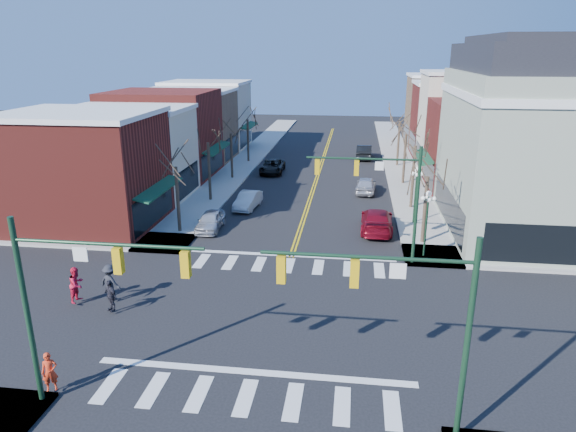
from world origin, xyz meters
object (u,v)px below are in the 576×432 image
(pedestrian_red_a, at_px, (50,372))
(pedestrian_dark_a, at_px, (111,295))
(car_right_mid, at_px, (366,185))
(pedestrian_dark_b, at_px, (110,282))
(pedestrian_red_b, at_px, (77,284))
(car_left_near, at_px, (210,221))
(lamppost_corner, at_px, (427,213))
(car_left_mid, at_px, (248,200))
(car_left_far, at_px, (273,167))
(car_right_near, at_px, (377,220))
(car_right_far, at_px, (364,152))
(victorian_corner, at_px, (547,139))
(lamppost_midblock, at_px, (416,186))

(pedestrian_red_a, distance_m, pedestrian_dark_a, 6.19)
(car_right_mid, bearing_deg, pedestrian_dark_b, 63.99)
(pedestrian_red_a, height_order, pedestrian_red_b, pedestrian_red_b)
(car_left_near, height_order, pedestrian_red_b, pedestrian_red_b)
(lamppost_corner, xyz_separation_m, car_left_mid, (-13.00, 8.89, -2.30))
(car_left_mid, xyz_separation_m, car_right_mid, (9.60, 6.05, 0.07))
(car_left_mid, relative_size, car_left_far, 0.82)
(pedestrian_dark_b, bearing_deg, car_right_near, -119.52)
(lamppost_corner, distance_m, car_right_far, 30.53)
(car_left_far, xyz_separation_m, pedestrian_red_a, (-2.50, -36.93, 0.24))
(victorian_corner, bearing_deg, pedestrian_dark_a, -148.01)
(pedestrian_red_b, bearing_deg, pedestrian_dark_b, -69.28)
(pedestrian_dark_b, bearing_deg, car_left_far, -79.18)
(car_left_near, bearing_deg, car_left_mid, 72.53)
(lamppost_midblock, relative_size, pedestrian_dark_a, 2.68)
(car_left_far, height_order, car_right_near, car_right_near)
(car_left_far, height_order, car_right_mid, car_right_mid)
(lamppost_corner, xyz_separation_m, car_right_mid, (-3.40, 14.94, -2.23))
(pedestrian_red_b, bearing_deg, lamppost_corner, -59.66)
(victorian_corner, xyz_separation_m, lamppost_midblock, (-8.30, 0.50, -3.70))
(lamppost_midblock, distance_m, pedestrian_dark_a, 22.57)
(car_left_near, relative_size, car_left_far, 0.80)
(lamppost_corner, height_order, car_right_near, lamppost_corner)
(car_left_near, relative_size, pedestrian_red_a, 2.51)
(pedestrian_red_a, bearing_deg, car_left_mid, 56.89)
(victorian_corner, bearing_deg, pedestrian_red_a, -138.07)
(car_left_mid, height_order, pedestrian_red_b, pedestrian_red_b)
(pedestrian_dark_b, bearing_deg, car_left_mid, -84.26)
(car_left_mid, relative_size, pedestrian_dark_b, 2.14)
(pedestrian_dark_b, bearing_deg, lamppost_midblock, -120.99)
(car_left_near, height_order, pedestrian_dark_a, pedestrian_dark_a)
(victorian_corner, height_order, lamppost_midblock, victorian_corner)
(car_left_near, relative_size, car_right_near, 0.72)
(lamppost_midblock, height_order, car_right_far, lamppost_midblock)
(car_left_mid, distance_m, car_right_mid, 11.35)
(car_left_mid, distance_m, car_right_far, 23.43)
(victorian_corner, bearing_deg, car_left_mid, 172.26)
(victorian_corner, xyz_separation_m, car_right_mid, (-11.70, 8.94, -5.92))
(pedestrian_dark_a, bearing_deg, lamppost_corner, 62.95)
(car_right_mid, distance_m, car_right_far, 15.33)
(car_right_far, height_order, pedestrian_dark_b, pedestrian_dark_b)
(victorian_corner, xyz_separation_m, car_left_far, (-21.30, 15.55, -5.97))
(car_right_near, relative_size, car_right_far, 1.10)
(car_right_far, height_order, pedestrian_red_b, pedestrian_red_b)
(car_right_near, relative_size, pedestrian_red_a, 3.50)
(lamppost_corner, height_order, car_right_far, lamppost_corner)
(victorian_corner, relative_size, pedestrian_red_b, 7.66)
(pedestrian_red_b, distance_m, pedestrian_dark_b, 1.64)
(car_left_far, height_order, car_right_far, car_right_far)
(lamppost_corner, xyz_separation_m, car_right_far, (-3.40, 30.27, -2.14))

